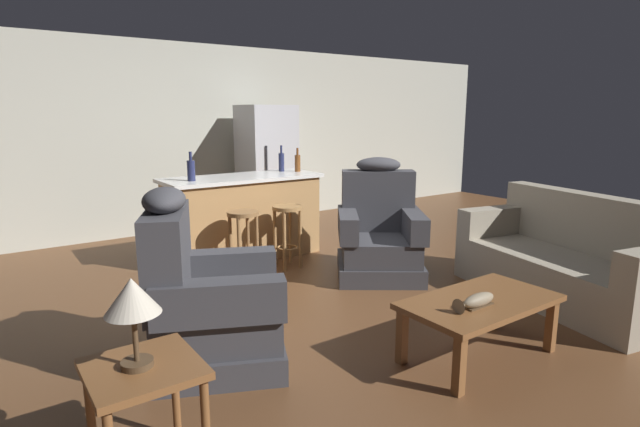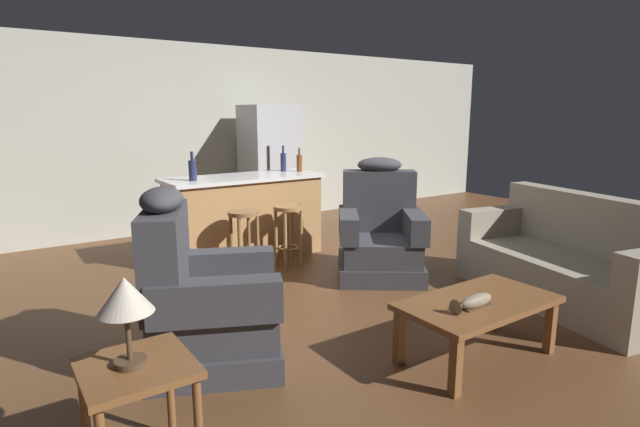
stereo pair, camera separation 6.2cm
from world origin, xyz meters
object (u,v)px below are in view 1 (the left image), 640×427
Objects in this scene: kitchen_island at (243,217)px; coffee_table at (480,307)px; bar_stool_left at (243,231)px; bar_stool_right at (287,225)px; fish_figurine at (475,301)px; recliner_near_lamp at (205,303)px; table_lamp at (132,300)px; bottle_short_amber at (298,163)px; recliner_near_island at (379,234)px; refrigerator at (267,167)px; end_table at (144,385)px; bottle_tall_green at (281,162)px; bottle_wine_dark at (191,170)px; couch at (568,263)px.

coffee_table is at bearing -86.10° from kitchen_island.
bar_stool_left is 0.53m from bar_stool_right.
coffee_table is 3.24× the size of fish_figurine.
recliner_near_lamp is 2.93× the size of table_lamp.
bottle_short_amber is at bearing 77.74° from fish_figurine.
recliner_near_island is 1.62m from kitchen_island.
refrigerator reaches higher than table_lamp.
recliner_near_island reaches higher than fish_figurine.
recliner_near_island is 2.93× the size of table_lamp.
bottle_tall_green is (2.59, 3.14, 0.61)m from end_table.
coffee_table is 1.85m from recliner_near_lamp.
kitchen_island is 0.70m from bar_stool_left.
recliner_near_lamp reaches higher than bar_stool_left.
recliner_near_lamp is at bearing -124.56° from bar_stool_left.
bottle_short_amber reaches higher than bar_stool_right.
bar_stool_right is at bearing 0.00° from bar_stool_left.
bottle_short_amber is 1.38m from bottle_wine_dark.
coffee_table is at bearing 20.62° from couch.
table_lamp is at bearing -115.40° from bottle_wine_dark.
bottle_short_amber reaches higher than coffee_table.
recliner_near_lamp is 2.51m from kitchen_island.
kitchen_island reaches higher than bar_stool_right.
kitchen_island is at bearing 56.14° from table_lamp.
recliner_near_lamp is at bearing -35.48° from recliner_near_island.
end_table is (-2.85, -1.62, 0.04)m from recliner_near_island.
couch is 3.07m from bar_stool_left.
bottle_tall_green reaches higher than recliner_near_lamp.
refrigerator is at bearing 66.96° from bar_stool_right.
bottle_wine_dark is at bearing 95.16° from recliner_near_lamp.
end_table reaches higher than fish_figurine.
bottle_wine_dark is (-1.22, -0.20, -0.00)m from bottle_tall_green.
kitchen_island is 2.65× the size of bar_stool_left.
end_table is (-2.20, 0.13, 0.10)m from coffee_table.
couch is at bearing -55.56° from bar_stool_right.
fish_figurine is 1.11× the size of bottle_wine_dark.
coffee_table is 2.21m from end_table.
couch is 1.15× the size of refrigerator.
couch is at bearing -49.94° from bottle_wine_dark.
bar_stool_right is 1.17m from bottle_wine_dark.
kitchen_island is at bearing -166.91° from bottle_tall_green.
bottle_short_amber is at bearing -41.22° from bottle_tall_green.
recliner_near_lamp is at bearing 52.58° from table_lamp.
couch is at bearing 10.39° from fish_figurine.
refrigerator is 5.72× the size of bottle_wine_dark.
bottle_wine_dark is at bearing -174.26° from kitchen_island.
bottle_tall_green is (0.40, 0.77, 0.60)m from bar_stool_right.
couch is 1.69× the size of recliner_near_island.
bottle_short_amber is at bearing 70.02° from recliner_near_lamp.
refrigerator is at bearing 54.53° from bar_stool_left.
couch reaches higher than bar_stool_right.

